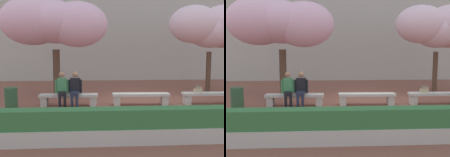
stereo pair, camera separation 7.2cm
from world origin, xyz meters
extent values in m
plane|color=brown|center=(0.00, 0.00, 0.00)|extent=(100.00, 100.00, 0.00)
cube|color=#B7B2A8|center=(0.00, 9.72, 4.97)|extent=(28.00, 4.00, 9.95)
cube|color=#BCB7AD|center=(-2.72, 0.00, 0.40)|extent=(2.17, 0.48, 0.10)
cube|color=#BCB7AD|center=(-3.63, 0.02, 0.17)|extent=(0.25, 0.35, 0.35)
cube|color=#BCB7AD|center=(-1.81, -0.02, 0.17)|extent=(0.25, 0.35, 0.35)
cube|color=#BCB7AD|center=(0.00, 0.00, 0.40)|extent=(2.17, 0.48, 0.10)
cube|color=#BCB7AD|center=(-0.91, 0.02, 0.17)|extent=(0.25, 0.35, 0.35)
cube|color=#BCB7AD|center=(0.91, -0.02, 0.17)|extent=(0.25, 0.35, 0.35)
cube|color=#BCB7AD|center=(2.72, 0.00, 0.40)|extent=(2.17, 0.48, 0.10)
cube|color=#BCB7AD|center=(1.81, 0.02, 0.17)|extent=(0.25, 0.35, 0.35)
cube|color=black|center=(-3.00, -0.43, 0.03)|extent=(0.13, 0.23, 0.06)
cylinder|color=black|center=(-3.01, -0.37, 0.24)|extent=(0.10, 0.10, 0.42)
cube|color=black|center=(-2.82, -0.41, 0.03)|extent=(0.13, 0.23, 0.06)
cylinder|color=black|center=(-2.83, -0.35, 0.24)|extent=(0.10, 0.10, 0.42)
cube|color=black|center=(-2.94, -0.18, 0.51)|extent=(0.33, 0.43, 0.12)
cube|color=#428451|center=(-2.97, 0.04, 0.78)|extent=(0.36, 0.26, 0.54)
sphere|color=#A37556|center=(-2.97, 0.04, 1.19)|extent=(0.21, 0.21, 0.21)
cylinder|color=#428451|center=(-3.17, -0.01, 0.74)|extent=(0.09, 0.09, 0.50)
cylinder|color=#428451|center=(-2.76, 0.05, 0.74)|extent=(0.09, 0.09, 0.50)
cube|color=black|center=(-2.58, -0.42, 0.03)|extent=(0.11, 0.22, 0.06)
cylinder|color=#23283D|center=(-2.58, -0.36, 0.24)|extent=(0.10, 0.10, 0.42)
cube|color=black|center=(-2.40, -0.42, 0.03)|extent=(0.11, 0.22, 0.06)
cylinder|color=#23283D|center=(-2.40, -0.36, 0.24)|extent=(0.10, 0.10, 0.42)
cube|color=#23283D|center=(-2.48, -0.18, 0.51)|extent=(0.29, 0.41, 0.12)
cube|color=black|center=(-2.48, 0.04, 0.78)|extent=(0.35, 0.23, 0.54)
sphere|color=#A37556|center=(-2.48, 0.04, 1.19)|extent=(0.21, 0.21, 0.21)
cylinder|color=black|center=(-2.69, 0.03, 0.74)|extent=(0.09, 0.09, 0.50)
cylinder|color=black|center=(-2.27, 0.01, 0.74)|extent=(0.09, 0.09, 0.50)
cube|color=tan|center=(2.23, 0.01, 0.56)|extent=(0.30, 0.14, 0.22)
cube|color=gray|center=(2.23, 0.01, 0.65)|extent=(0.30, 0.15, 0.04)
torus|color=#807259|center=(2.23, 0.01, 0.72)|extent=(0.14, 0.02, 0.14)
cylinder|color=#513828|center=(-3.49, 2.36, 1.05)|extent=(0.32, 0.32, 2.10)
ellipsoid|color=#EFB7D1|center=(-3.49, 2.36, 3.31)|extent=(2.54, 2.71, 1.90)
ellipsoid|color=#EFB7D1|center=(-4.50, 2.36, 3.35)|extent=(2.85, 2.74, 2.14)
ellipsoid|color=#EFB7D1|center=(-2.48, 2.15, 3.20)|extent=(2.68, 2.31, 2.01)
cylinder|color=#513828|center=(3.89, 2.90, 0.99)|extent=(0.24, 0.24, 1.98)
ellipsoid|color=#F4CCDB|center=(3.89, 2.90, 3.00)|extent=(2.22, 2.13, 1.67)
ellipsoid|color=#F4CCDB|center=(3.04, 2.77, 3.29)|extent=(2.42, 2.17, 1.81)
cube|color=#BCB7AD|center=(0.00, -3.95, 0.18)|extent=(12.02, 0.50, 0.36)
cube|color=#336B38|center=(0.00, -3.95, 0.58)|extent=(11.92, 0.44, 0.44)
cylinder|color=#2D5133|center=(-4.69, -0.44, 0.39)|extent=(0.44, 0.44, 0.78)
camera|label=1|loc=(-1.75, -9.72, 2.16)|focal=42.00mm
camera|label=2|loc=(-1.68, -9.72, 2.16)|focal=42.00mm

